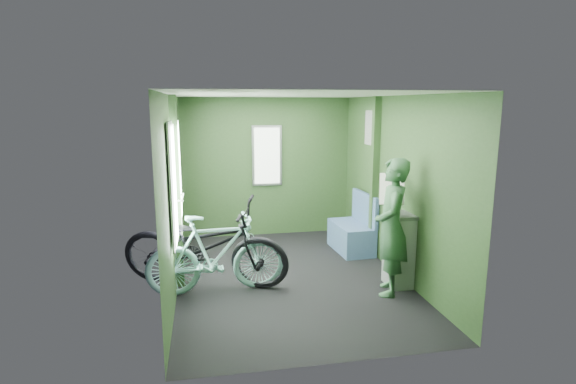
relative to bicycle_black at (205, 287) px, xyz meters
name	(u,v)px	position (x,y,z in m)	size (l,w,h in m)	color
room	(286,166)	(1.03, 0.17, 1.44)	(4.00, 4.02, 2.31)	black
bicycle_black	(205,287)	(0.00, 0.00, 0.00)	(0.72, 2.06, 1.08)	black
bicycle_mint	(218,293)	(0.15, -0.21, 0.00)	(0.46, 1.62, 0.98)	#7FC0B9
passenger	(391,227)	(2.14, -0.55, 0.80)	(0.57, 0.76, 1.60)	#315A38
waste_box	(399,250)	(2.33, -0.36, 0.45)	(0.27, 0.37, 0.90)	gray
bench_seat	(353,234)	(2.22, 1.01, 0.26)	(0.52, 0.87, 0.88)	navy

